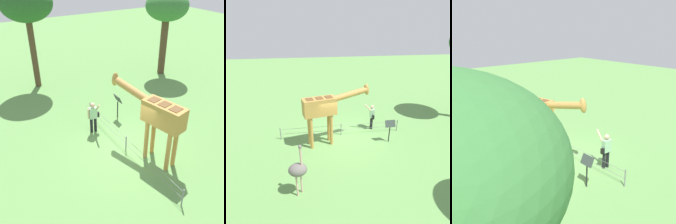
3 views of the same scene
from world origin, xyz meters
TOP-DOWN VIEW (x-y plane):
  - ground_plane at (0.00, 0.00)m, footprint 60.00×60.00m
  - giraffe at (-0.97, -0.57)m, footprint 3.73×1.27m
  - visitor at (2.02, 0.72)m, footprint 0.68×0.59m
  - ostrich at (-2.33, -4.09)m, footprint 0.70×0.56m
  - info_sign at (2.53, -0.95)m, footprint 0.56×0.21m
  - wire_fence at (0.00, 0.17)m, footprint 7.05×0.05m

SIDE VIEW (x-z plane):
  - ground_plane at x=0.00m, z-range 0.00..0.00m
  - wire_fence at x=0.00m, z-range 0.03..0.78m
  - visitor at x=2.02m, z-range 0.05..1.75m
  - info_sign at x=2.53m, z-range 0.29..1.61m
  - ostrich at x=-2.33m, z-range 0.05..2.30m
  - giraffe at x=-0.97m, z-range 0.53..3.72m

